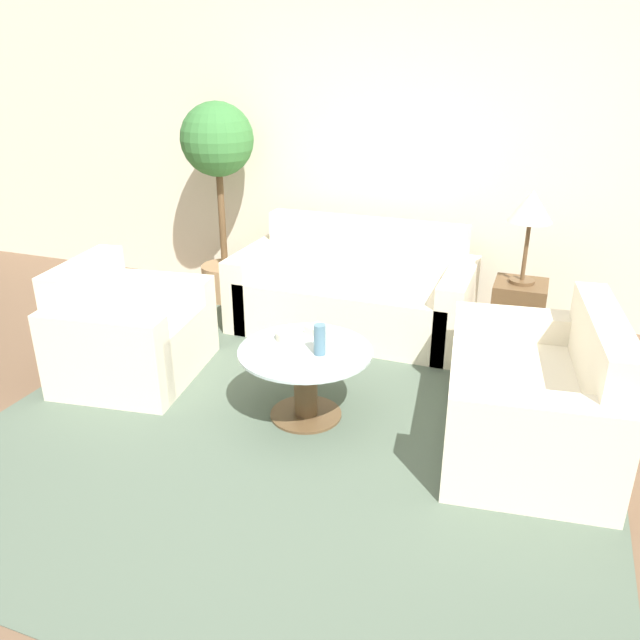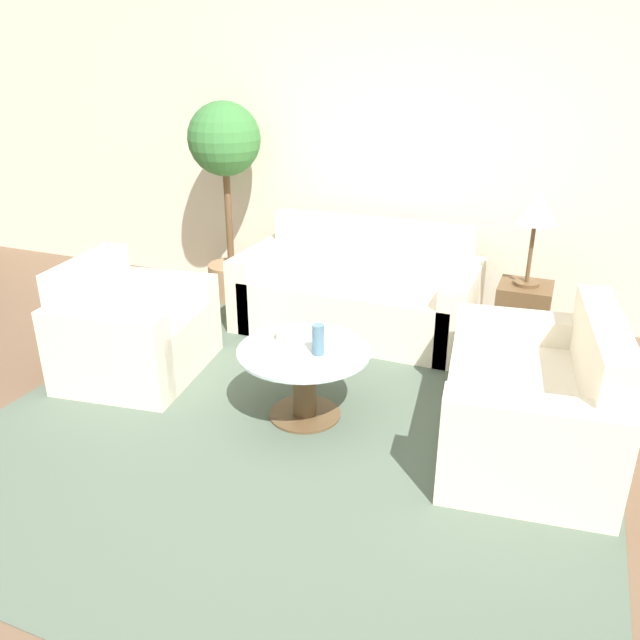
{
  "view_description": "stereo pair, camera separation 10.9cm",
  "coord_description": "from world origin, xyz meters",
  "px_view_note": "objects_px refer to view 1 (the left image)",
  "views": [
    {
      "loc": [
        1.18,
        -2.54,
        2.07
      ],
      "look_at": [
        -0.07,
        0.81,
        0.55
      ],
      "focal_mm": 35.0,
      "sensor_mm": 36.0,
      "label": 1
    },
    {
      "loc": [
        1.28,
        -2.5,
        2.07
      ],
      "look_at": [
        -0.07,
        0.81,
        0.55
      ],
      "focal_mm": 35.0,
      "sensor_mm": 36.0,
      "label": 2
    }
  ],
  "objects_px": {
    "armchair": "(126,336)",
    "table_lamp": "(531,210)",
    "book_stack": "(320,331)",
    "potted_plant": "(219,170)",
    "coffee_table": "(306,374)",
    "bowl": "(287,336)",
    "loveseat": "(539,402)",
    "sofa_main": "(355,294)",
    "vase": "(320,340)"
  },
  "relations": [
    {
      "from": "armchair",
      "to": "table_lamp",
      "type": "xyz_separation_m",
      "value": [
        2.51,
        1.32,
        0.8
      ]
    },
    {
      "from": "book_stack",
      "to": "potted_plant",
      "type": "bearing_deg",
      "value": 159.96
    },
    {
      "from": "coffee_table",
      "to": "bowl",
      "type": "height_order",
      "value": "bowl"
    },
    {
      "from": "loveseat",
      "to": "potted_plant",
      "type": "relative_size",
      "value": 0.8
    },
    {
      "from": "bowl",
      "to": "loveseat",
      "type": "bearing_deg",
      "value": 2.57
    },
    {
      "from": "potted_plant",
      "to": "book_stack",
      "type": "height_order",
      "value": "potted_plant"
    },
    {
      "from": "loveseat",
      "to": "book_stack",
      "type": "xyz_separation_m",
      "value": [
        -1.34,
        0.07,
        0.2
      ]
    },
    {
      "from": "sofa_main",
      "to": "vase",
      "type": "relative_size",
      "value": 10.09
    },
    {
      "from": "sofa_main",
      "to": "book_stack",
      "type": "bearing_deg",
      "value": -82.75
    },
    {
      "from": "table_lamp",
      "to": "potted_plant",
      "type": "height_order",
      "value": "potted_plant"
    },
    {
      "from": "loveseat",
      "to": "table_lamp",
      "type": "bearing_deg",
      "value": -177.57
    },
    {
      "from": "armchair",
      "to": "book_stack",
      "type": "xyz_separation_m",
      "value": [
        1.38,
        0.14,
        0.2
      ]
    },
    {
      "from": "potted_plant",
      "to": "vase",
      "type": "xyz_separation_m",
      "value": [
        1.56,
        -1.7,
        -0.62
      ]
    },
    {
      "from": "sofa_main",
      "to": "book_stack",
      "type": "relative_size",
      "value": 9.12
    },
    {
      "from": "potted_plant",
      "to": "bowl",
      "type": "relative_size",
      "value": 12.33
    },
    {
      "from": "armchair",
      "to": "vase",
      "type": "xyz_separation_m",
      "value": [
        1.48,
        -0.12,
        0.27
      ]
    },
    {
      "from": "book_stack",
      "to": "bowl",
      "type": "bearing_deg",
      "value": -115.38
    },
    {
      "from": "sofa_main",
      "to": "book_stack",
      "type": "distance_m",
      "value": 1.24
    },
    {
      "from": "table_lamp",
      "to": "vase",
      "type": "distance_m",
      "value": 1.85
    },
    {
      "from": "armchair",
      "to": "potted_plant",
      "type": "bearing_deg",
      "value": -5.09
    },
    {
      "from": "bowl",
      "to": "armchair",
      "type": "bearing_deg",
      "value": 179.95
    },
    {
      "from": "sofa_main",
      "to": "armchair",
      "type": "bearing_deg",
      "value": -132.26
    },
    {
      "from": "bowl",
      "to": "vase",
      "type": "bearing_deg",
      "value": -25.1
    },
    {
      "from": "coffee_table",
      "to": "loveseat",
      "type": "bearing_deg",
      "value": 7.06
    },
    {
      "from": "bowl",
      "to": "book_stack",
      "type": "relative_size",
      "value": 0.68
    },
    {
      "from": "sofa_main",
      "to": "loveseat",
      "type": "xyz_separation_m",
      "value": [
        1.49,
        -1.29,
        0.0
      ]
    },
    {
      "from": "vase",
      "to": "potted_plant",
      "type": "bearing_deg",
      "value": 132.61
    },
    {
      "from": "sofa_main",
      "to": "vase",
      "type": "distance_m",
      "value": 1.52
    },
    {
      "from": "coffee_table",
      "to": "potted_plant",
      "type": "height_order",
      "value": "potted_plant"
    },
    {
      "from": "loveseat",
      "to": "table_lamp",
      "type": "distance_m",
      "value": 1.5
    },
    {
      "from": "coffee_table",
      "to": "book_stack",
      "type": "distance_m",
      "value": 0.3
    },
    {
      "from": "armchair",
      "to": "coffee_table",
      "type": "xyz_separation_m",
      "value": [
        1.38,
        -0.1,
        0.01
      ]
    },
    {
      "from": "armchair",
      "to": "loveseat",
      "type": "distance_m",
      "value": 2.72
    },
    {
      "from": "vase",
      "to": "coffee_table",
      "type": "bearing_deg",
      "value": 166.69
    },
    {
      "from": "book_stack",
      "to": "loveseat",
      "type": "bearing_deg",
      "value": 21.16
    },
    {
      "from": "armchair",
      "to": "book_stack",
      "type": "distance_m",
      "value": 1.4
    },
    {
      "from": "armchair",
      "to": "potted_plant",
      "type": "height_order",
      "value": "potted_plant"
    },
    {
      "from": "sofa_main",
      "to": "armchair",
      "type": "height_order",
      "value": "sofa_main"
    },
    {
      "from": "armchair",
      "to": "potted_plant",
      "type": "relative_size",
      "value": 0.63
    },
    {
      "from": "vase",
      "to": "book_stack",
      "type": "height_order",
      "value": "vase"
    },
    {
      "from": "loveseat",
      "to": "table_lamp",
      "type": "xyz_separation_m",
      "value": [
        -0.21,
        1.25,
        0.8
      ]
    },
    {
      "from": "book_stack",
      "to": "table_lamp",
      "type": "bearing_deg",
      "value": 70.6
    },
    {
      "from": "coffee_table",
      "to": "vase",
      "type": "height_order",
      "value": "vase"
    },
    {
      "from": "potted_plant",
      "to": "book_stack",
      "type": "distance_m",
      "value": 2.16
    },
    {
      "from": "armchair",
      "to": "vase",
      "type": "bearing_deg",
      "value": -102.87
    },
    {
      "from": "potted_plant",
      "to": "bowl",
      "type": "height_order",
      "value": "potted_plant"
    },
    {
      "from": "potted_plant",
      "to": "book_stack",
      "type": "xyz_separation_m",
      "value": [
        1.47,
        -1.43,
        -0.69
      ]
    },
    {
      "from": "sofa_main",
      "to": "coffee_table",
      "type": "relative_size",
      "value": 2.32
    },
    {
      "from": "armchair",
      "to": "coffee_table",
      "type": "relative_size",
      "value": 1.35
    },
    {
      "from": "armchair",
      "to": "potted_plant",
      "type": "xyz_separation_m",
      "value": [
        -0.08,
        1.57,
        0.89
      ]
    }
  ]
}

